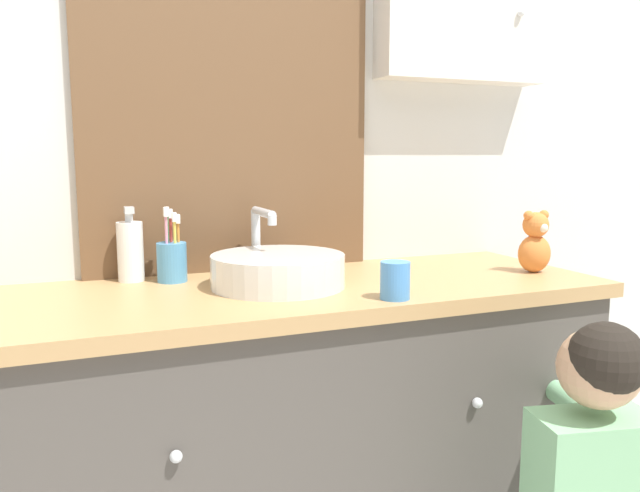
{
  "coord_description": "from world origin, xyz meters",
  "views": [
    {
      "loc": [
        -0.5,
        -1.03,
        1.19
      ],
      "look_at": [
        0.04,
        0.28,
        0.98
      ],
      "focal_mm": 35.0,
      "sensor_mm": 36.0,
      "label": 1
    }
  ],
  "objects_px": {
    "sink_basin": "(278,269)",
    "toothbrush_holder": "(172,259)",
    "drinking_cup": "(395,280)",
    "soap_dispenser": "(130,250)",
    "teddy_bear": "(535,243)"
  },
  "relations": [
    {
      "from": "sink_basin",
      "to": "toothbrush_holder",
      "type": "distance_m",
      "value": 0.27
    },
    {
      "from": "soap_dispenser",
      "to": "drinking_cup",
      "type": "height_order",
      "value": "soap_dispenser"
    },
    {
      "from": "teddy_bear",
      "to": "toothbrush_holder",
      "type": "bearing_deg",
      "value": 165.49
    },
    {
      "from": "soap_dispenser",
      "to": "teddy_bear",
      "type": "bearing_deg",
      "value": -15.64
    },
    {
      "from": "sink_basin",
      "to": "teddy_bear",
      "type": "height_order",
      "value": "sink_basin"
    },
    {
      "from": "soap_dispenser",
      "to": "teddy_bear",
      "type": "height_order",
      "value": "soap_dispenser"
    },
    {
      "from": "drinking_cup",
      "to": "soap_dispenser",
      "type": "bearing_deg",
      "value": 140.82
    },
    {
      "from": "teddy_bear",
      "to": "sink_basin",
      "type": "bearing_deg",
      "value": 172.81
    },
    {
      "from": "soap_dispenser",
      "to": "teddy_bear",
      "type": "distance_m",
      "value": 1.04
    },
    {
      "from": "toothbrush_holder",
      "to": "drinking_cup",
      "type": "distance_m",
      "value": 0.56
    },
    {
      "from": "toothbrush_holder",
      "to": "teddy_bear",
      "type": "xyz_separation_m",
      "value": [
        0.91,
        -0.23,
        0.02
      ]
    },
    {
      "from": "toothbrush_holder",
      "to": "soap_dispenser",
      "type": "bearing_deg",
      "value": 154.01
    },
    {
      "from": "toothbrush_holder",
      "to": "teddy_bear",
      "type": "bearing_deg",
      "value": -14.51
    },
    {
      "from": "teddy_bear",
      "to": "drinking_cup",
      "type": "bearing_deg",
      "value": -164.71
    },
    {
      "from": "toothbrush_holder",
      "to": "drinking_cup",
      "type": "bearing_deg",
      "value": -41.6
    }
  ]
}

